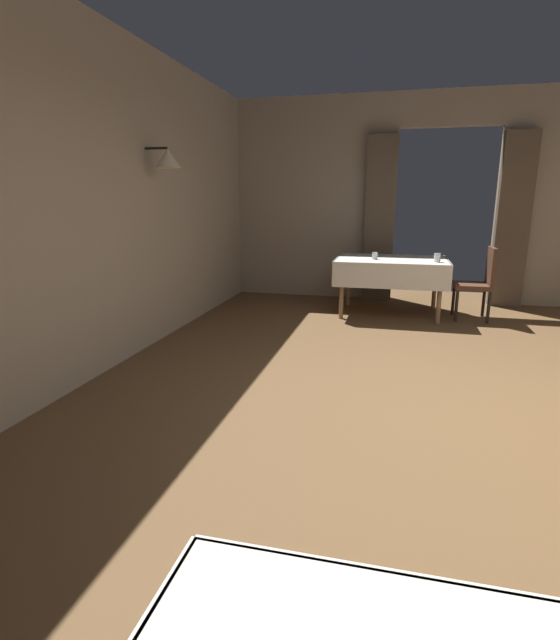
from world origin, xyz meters
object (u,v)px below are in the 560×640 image
glass_mid_a (437,258)px  glass_mid_b (375,256)px  chair_mid_right (480,280)px  dining_table_mid (391,266)px

glass_mid_a → glass_mid_b: glass_mid_a is taller
chair_mid_right → glass_mid_a: (-0.55, -0.20, 0.29)m
chair_mid_right → glass_mid_b: bearing=-176.4°
glass_mid_a → dining_table_mid: bearing=155.8°
chair_mid_right → dining_table_mid: bearing=177.4°
chair_mid_right → glass_mid_b: 1.35m
dining_table_mid → glass_mid_a: (0.55, -0.25, 0.15)m
dining_table_mid → glass_mid_a: 0.63m
dining_table_mid → glass_mid_b: (-0.22, -0.13, 0.14)m
glass_mid_a → glass_mid_b: (-0.77, 0.12, -0.01)m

